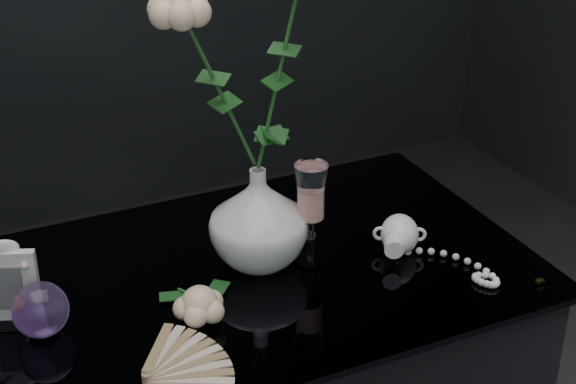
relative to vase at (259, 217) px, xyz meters
name	(u,v)px	position (x,y,z in m)	size (l,w,h in m)	color
vase	(259,217)	(0.00, 0.00, 0.00)	(0.16, 0.16, 0.17)	white
wine_glass	(311,214)	(0.08, -0.03, 0.00)	(0.05, 0.05, 0.18)	white
picture_frame	(5,280)	(-0.40, 0.01, -0.02)	(0.10, 0.08, 0.14)	silver
paperweight	(40,310)	(-0.37, -0.05, -0.04)	(0.08, 0.08, 0.08)	#AA7DCB
paper_fan	(147,379)	(-0.26, -0.22, -0.07)	(0.24, 0.18, 0.02)	beige
loose_rose	(200,304)	(-0.15, -0.11, -0.06)	(0.13, 0.17, 0.06)	beige
pearl_jar	(400,232)	(0.23, -0.06, -0.05)	(0.22, 0.23, 0.07)	white
roses	(252,56)	(-0.01, -0.01, 0.28)	(0.28, 0.11, 0.41)	beige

